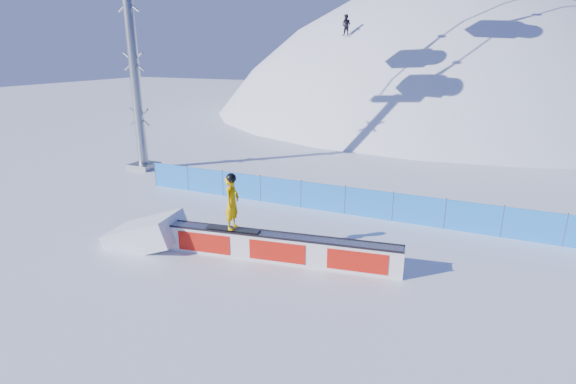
% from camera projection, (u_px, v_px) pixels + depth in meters
% --- Properties ---
extents(ground, '(160.00, 160.00, 0.00)m').
position_uv_depth(ground, '(332.00, 262.00, 14.68)').
color(ground, white).
rests_on(ground, ground).
extents(snow_hill, '(64.00, 64.00, 64.00)m').
position_uv_depth(snow_hill, '(437.00, 254.00, 56.58)').
color(snow_hill, silver).
rests_on(snow_hill, ground).
extents(safety_fence, '(22.05, 0.05, 1.30)m').
position_uv_depth(safety_fence, '(368.00, 203.00, 18.40)').
color(safety_fence, '#1C7AEA').
rests_on(safety_fence, ground).
extents(rail_box, '(7.88, 1.73, 0.95)m').
position_uv_depth(rail_box, '(279.00, 248.00, 14.58)').
color(rail_box, white).
rests_on(rail_box, ground).
extents(snow_ramp, '(2.90, 2.05, 1.67)m').
position_uv_depth(snow_ramp, '(147.00, 244.00, 16.00)').
color(snow_ramp, white).
rests_on(snow_ramp, ground).
extents(snowboarder, '(1.87, 0.68, 1.92)m').
position_uv_depth(snowboarder, '(232.00, 202.00, 14.56)').
color(snowboarder, black).
rests_on(snowboarder, rail_box).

